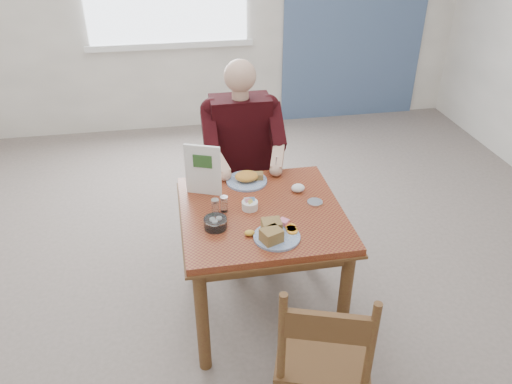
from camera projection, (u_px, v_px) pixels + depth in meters
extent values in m
plane|color=#675B53|center=(261.00, 308.00, 3.19)|extent=(6.00, 6.00, 0.00)
ellipsoid|color=gold|center=(250.00, 233.00, 2.59)|extent=(0.06, 0.05, 0.03)
ellipsoid|color=white|center=(298.00, 188.00, 2.96)|extent=(0.10, 0.09, 0.05)
cylinder|color=silver|center=(315.00, 202.00, 2.86)|extent=(0.11, 0.11, 0.01)
cube|color=white|center=(170.00, 46.00, 5.15)|extent=(1.72, 0.04, 0.06)
cube|color=brown|center=(262.00, 213.00, 2.81)|extent=(0.90, 0.90, 0.04)
cube|color=brown|center=(262.00, 217.00, 2.83)|extent=(0.92, 0.92, 0.01)
cylinder|color=brown|center=(202.00, 320.00, 2.62)|extent=(0.07, 0.07, 0.71)
cylinder|color=brown|center=(344.00, 301.00, 2.74)|extent=(0.07, 0.07, 0.71)
cylinder|color=brown|center=(192.00, 234.00, 3.28)|extent=(0.07, 0.07, 0.71)
cylinder|color=brown|center=(307.00, 222.00, 3.40)|extent=(0.07, 0.07, 0.71)
cube|color=brown|center=(276.00, 266.00, 2.52)|extent=(0.80, 0.03, 0.08)
cube|color=brown|center=(250.00, 189.00, 3.18)|extent=(0.80, 0.03, 0.08)
cube|color=brown|center=(193.00, 230.00, 2.79)|extent=(0.03, 0.80, 0.08)
cube|color=brown|center=(327.00, 216.00, 2.91)|extent=(0.03, 0.80, 0.08)
cylinder|color=brown|center=(221.00, 231.00, 3.53)|extent=(0.04, 0.04, 0.45)
cylinder|color=brown|center=(271.00, 226.00, 3.58)|extent=(0.04, 0.04, 0.45)
cylinder|color=brown|center=(216.00, 204.00, 3.83)|extent=(0.04, 0.04, 0.45)
cylinder|color=brown|center=(262.00, 200.00, 3.89)|extent=(0.04, 0.04, 0.45)
cube|color=brown|center=(242.00, 187.00, 3.58)|extent=(0.42, 0.42, 0.03)
cylinder|color=brown|center=(213.00, 148.00, 3.59)|extent=(0.04, 0.04, 0.50)
cylinder|color=brown|center=(262.00, 145.00, 3.64)|extent=(0.04, 0.04, 0.50)
cube|color=brown|center=(238.00, 134.00, 3.56)|extent=(0.38, 0.03, 0.14)
cylinder|color=brown|center=(286.00, 351.00, 2.61)|extent=(0.05, 0.05, 0.45)
cylinder|color=brown|center=(356.00, 359.00, 2.56)|extent=(0.05, 0.05, 0.45)
cube|color=brown|center=(323.00, 350.00, 2.31)|extent=(0.53, 0.53, 0.03)
cylinder|color=brown|center=(282.00, 340.00, 2.06)|extent=(0.05, 0.05, 0.50)
cylinder|color=brown|center=(371.00, 350.00, 2.01)|extent=(0.05, 0.05, 0.50)
cube|color=brown|center=(328.00, 327.00, 1.98)|extent=(0.37, 0.15, 0.14)
cube|color=gray|center=(230.00, 187.00, 3.43)|extent=(0.13, 0.38, 0.12)
cube|color=gray|center=(259.00, 185.00, 3.46)|extent=(0.13, 0.38, 0.12)
cube|color=gray|center=(235.00, 238.00, 3.43)|extent=(0.10, 0.10, 0.48)
cube|color=gray|center=(263.00, 235.00, 3.46)|extent=(0.10, 0.10, 0.48)
cube|color=black|center=(241.00, 138.00, 3.41)|extent=(0.40, 0.22, 0.58)
sphere|color=black|center=(211.00, 109.00, 3.27)|extent=(0.15, 0.15, 0.15)
sphere|color=black|center=(268.00, 105.00, 3.33)|extent=(0.15, 0.15, 0.15)
cylinder|color=tan|center=(240.00, 95.00, 3.24)|extent=(0.11, 0.11, 0.08)
sphere|color=tan|center=(240.00, 76.00, 3.17)|extent=(0.21, 0.21, 0.21)
cube|color=black|center=(209.00, 131.00, 3.22)|extent=(0.09, 0.29, 0.27)
cube|color=black|center=(276.00, 126.00, 3.29)|extent=(0.09, 0.29, 0.27)
sphere|color=black|center=(212.00, 152.00, 3.18)|extent=(0.09, 0.09, 0.09)
sphere|color=black|center=(279.00, 147.00, 3.24)|extent=(0.09, 0.09, 0.09)
cube|color=tan|center=(218.00, 163.00, 3.12)|extent=(0.14, 0.23, 0.14)
cube|color=tan|center=(278.00, 158.00, 3.18)|extent=(0.14, 0.23, 0.14)
sphere|color=tan|center=(225.00, 175.00, 3.07)|extent=(0.08, 0.08, 0.08)
sphere|color=tan|center=(276.00, 170.00, 3.12)|extent=(0.08, 0.08, 0.08)
cylinder|color=silver|center=(276.00, 163.00, 3.09)|extent=(0.01, 0.05, 0.12)
cylinder|color=white|center=(277.00, 237.00, 2.57)|extent=(0.30, 0.30, 0.01)
cube|color=tan|center=(271.00, 235.00, 2.51)|extent=(0.12, 0.12, 0.07)
cube|color=tan|center=(272.00, 226.00, 2.58)|extent=(0.10, 0.09, 0.07)
cylinder|color=orange|center=(292.00, 231.00, 2.60)|extent=(0.06, 0.06, 0.01)
cylinder|color=orange|center=(291.00, 229.00, 2.62)|extent=(0.07, 0.07, 0.01)
cylinder|color=orange|center=(290.00, 227.00, 2.63)|extent=(0.08, 0.08, 0.01)
cube|color=pink|center=(284.00, 222.00, 2.66)|extent=(0.07, 0.07, 0.03)
cylinder|color=white|center=(247.00, 181.00, 3.07)|extent=(0.28, 0.28, 0.01)
ellipsoid|color=yellow|center=(247.00, 176.00, 3.05)|extent=(0.16, 0.14, 0.05)
cube|color=tan|center=(256.00, 176.00, 3.07)|extent=(0.10, 0.07, 0.04)
cylinder|color=white|center=(250.00, 205.00, 2.80)|extent=(0.10, 0.10, 0.05)
cube|color=pink|center=(248.00, 200.00, 2.78)|extent=(0.03, 0.02, 0.02)
cube|color=#6699D8|center=(252.00, 199.00, 2.79)|extent=(0.03, 0.02, 0.02)
cube|color=#EAD159|center=(250.00, 202.00, 2.77)|extent=(0.03, 0.03, 0.02)
cube|color=white|center=(247.00, 199.00, 2.79)|extent=(0.03, 0.01, 0.02)
cylinder|color=white|center=(215.00, 208.00, 2.75)|extent=(0.05, 0.05, 0.08)
cylinder|color=silver|center=(215.00, 201.00, 2.72)|extent=(0.06, 0.06, 0.02)
cylinder|color=white|center=(224.00, 205.00, 2.77)|extent=(0.05, 0.05, 0.08)
cylinder|color=silver|center=(224.00, 198.00, 2.75)|extent=(0.06, 0.06, 0.02)
cylinder|color=white|center=(215.00, 223.00, 2.64)|extent=(0.15, 0.15, 0.06)
cylinder|color=white|center=(212.00, 220.00, 2.63)|extent=(0.04, 0.04, 0.02)
cylinder|color=white|center=(219.00, 219.00, 2.64)|extent=(0.04, 0.04, 0.02)
cylinder|color=white|center=(215.00, 222.00, 2.62)|extent=(0.04, 0.04, 0.02)
cube|color=white|center=(203.00, 170.00, 2.88)|extent=(0.20, 0.09, 0.31)
cube|color=#2D5926|center=(202.00, 162.00, 2.84)|extent=(0.11, 0.05, 0.08)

